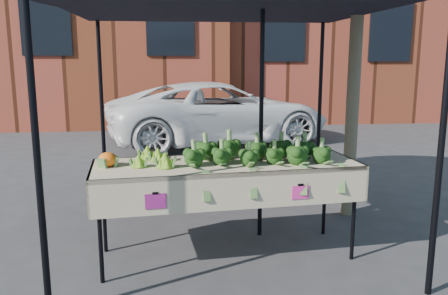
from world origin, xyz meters
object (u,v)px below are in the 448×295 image
(table, at_px, (226,210))
(vehicle, at_px, (219,31))
(canopy, at_px, (226,105))
(street_tree, at_px, (356,32))

(table, height_order, vehicle, vehicle)
(canopy, bearing_deg, table, -95.88)
(street_tree, bearing_deg, vehicle, 102.27)
(table, relative_size, canopy, 0.78)
(canopy, bearing_deg, street_tree, 16.80)
(canopy, distance_m, vehicle, 5.45)
(street_tree, bearing_deg, table, -147.15)
(table, bearing_deg, street_tree, 32.85)
(vehicle, height_order, street_tree, vehicle)
(table, distance_m, canopy, 1.08)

